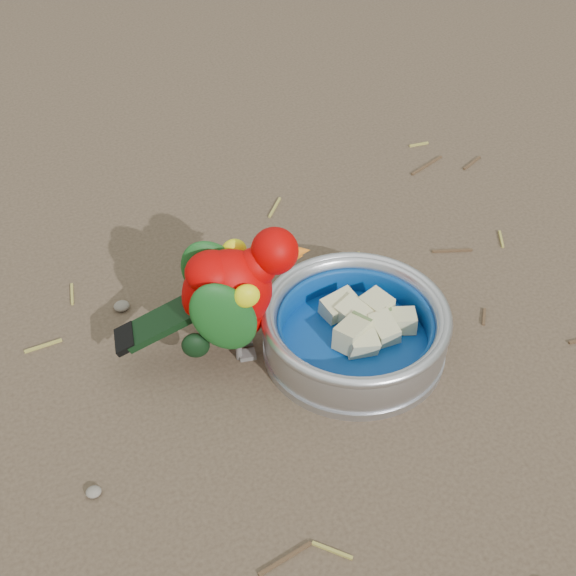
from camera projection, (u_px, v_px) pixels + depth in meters
name	position (u px, v px, depth m)	size (l,w,h in m)	color
ground	(344.00, 401.00, 0.86)	(60.00, 60.00, 0.00)	#4B3C2D
food_bowl	(354.00, 345.00, 0.91)	(0.21, 0.21, 0.02)	#B2B2BA
bowl_wall	(355.00, 326.00, 0.89)	(0.21, 0.21, 0.04)	#B2B2BA
fruit_wedges	(355.00, 331.00, 0.90)	(0.12, 0.12, 0.03)	beige
lory_parrot	(231.00, 301.00, 0.86)	(0.09, 0.20, 0.16)	#AE0000
ground_debris	(291.00, 346.00, 0.92)	(0.90, 0.80, 0.01)	#9B903D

